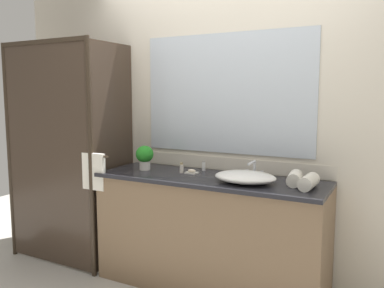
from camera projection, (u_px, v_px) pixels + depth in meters
The scene contains 12 objects.
ground_plane at pixel (209, 287), 3.18m from camera, with size 8.00×8.00×0.00m, color #B7B2A8.
wall_back_with_mirror at pixel (227, 122), 3.32m from camera, with size 4.40×0.06×2.60m.
vanity_cabinet at pixel (209, 233), 3.13m from camera, with size 1.80×0.58×0.90m.
shower_enclosure at pixel (69, 153), 3.48m from camera, with size 1.20×0.59×2.00m.
sink_basin at pixel (245, 177), 2.87m from camera, with size 0.45×0.34×0.08m, color white.
faucet at pixel (254, 172), 3.04m from camera, with size 0.17×0.16×0.14m.
potted_plant at pixel (145, 156), 3.35m from camera, with size 0.15×0.15×0.21m.
soap_dish at pixel (192, 172), 3.21m from camera, with size 0.10×0.07×0.04m.
amenity_bottle_conditioner at pixel (204, 166), 3.32m from camera, with size 0.03×0.03×0.08m.
amenity_bottle_body_wash at pixel (182, 168), 3.23m from camera, with size 0.03×0.03×0.09m.
rolled_towel_near_edge at pixel (309, 182), 2.68m from camera, with size 0.10×0.10×0.23m, color silver.
rolled_towel_middle at pixel (295, 178), 2.79m from camera, with size 0.10×0.10×0.20m, color silver.
Camera 1 is at (1.29, -2.72, 1.54)m, focal length 37.15 mm.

